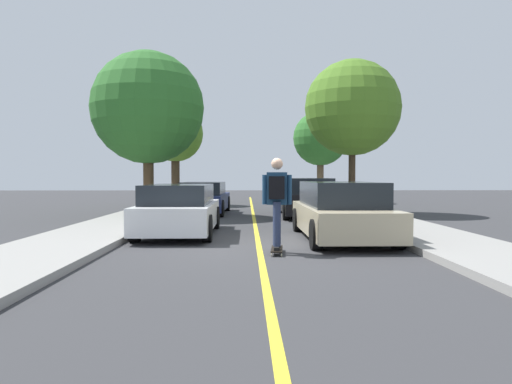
% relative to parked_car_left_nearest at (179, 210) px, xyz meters
% --- Properties ---
extents(ground, '(80.00, 80.00, 0.00)m').
position_rel_parked_car_left_nearest_xyz_m(ground, '(2.01, -2.34, -0.66)').
color(ground, '#353538').
extents(sidewalk_left, '(2.19, 56.00, 0.14)m').
position_rel_parked_car_left_nearest_xyz_m(sidewalk_left, '(-2.14, -2.34, -0.59)').
color(sidewalk_left, gray).
rests_on(sidewalk_left, ground).
extents(sidewalk_right, '(2.19, 56.00, 0.14)m').
position_rel_parked_car_left_nearest_xyz_m(sidewalk_right, '(6.16, -2.34, -0.59)').
color(sidewalk_right, gray).
rests_on(sidewalk_right, ground).
extents(center_line, '(0.12, 39.20, 0.01)m').
position_rel_parked_car_left_nearest_xyz_m(center_line, '(2.01, 1.66, -0.66)').
color(center_line, gold).
rests_on(center_line, ground).
extents(parked_car_left_nearest, '(1.89, 4.15, 1.31)m').
position_rel_parked_car_left_nearest_xyz_m(parked_car_left_nearest, '(0.00, 0.00, 0.00)').
color(parked_car_left_nearest, white).
rests_on(parked_car_left_nearest, ground).
extents(parked_car_left_near, '(2.02, 4.56, 1.29)m').
position_rel_parked_car_left_nearest_xyz_m(parked_car_left_near, '(-0.00, 6.77, -0.03)').
color(parked_car_left_near, navy).
rests_on(parked_car_left_near, ground).
extents(parked_car_right_nearest, '(1.95, 4.61, 1.38)m').
position_rel_parked_car_left_nearest_xyz_m(parked_car_right_nearest, '(4.02, -0.90, 0.03)').
color(parked_car_right_nearest, '#BCAD89').
rests_on(parked_car_right_nearest, ground).
extents(parked_car_right_near, '(2.04, 4.68, 1.45)m').
position_rel_parked_car_left_nearest_xyz_m(parked_car_right_near, '(4.02, 5.48, 0.06)').
color(parked_car_right_near, black).
rests_on(parked_car_right_near, ground).
extents(street_tree_left_nearest, '(4.22, 4.22, 6.08)m').
position_rel_parked_car_left_nearest_xyz_m(street_tree_left_nearest, '(-1.97, 5.54, 3.43)').
color(street_tree_left_nearest, '#4C3823').
rests_on(street_tree_left_nearest, sidewalk_left).
extents(street_tree_left_near, '(2.91, 2.91, 5.05)m').
position_rel_parked_car_left_nearest_xyz_m(street_tree_left_near, '(-1.97, 12.15, 3.04)').
color(street_tree_left_near, '#3D2D1E').
rests_on(street_tree_left_near, sidewalk_left).
extents(street_tree_right_nearest, '(3.83, 3.83, 6.04)m').
position_rel_parked_car_left_nearest_xyz_m(street_tree_right_nearest, '(6.00, 6.47, 3.60)').
color(street_tree_right_nearest, '#3D2D1E').
rests_on(street_tree_right_nearest, sidewalk_right).
extents(street_tree_right_near, '(3.14, 3.14, 5.14)m').
position_rel_parked_car_left_nearest_xyz_m(street_tree_right_near, '(6.00, 14.39, 3.02)').
color(street_tree_right_near, brown).
rests_on(street_tree_right_near, sidewalk_right).
extents(fire_hydrant, '(0.20, 0.20, 0.70)m').
position_rel_parked_car_left_nearest_xyz_m(fire_hydrant, '(5.52, 0.28, -0.17)').
color(fire_hydrant, '#B2140F').
rests_on(fire_hydrant, sidewalk_right).
extents(skateboard, '(0.29, 0.86, 0.10)m').
position_rel_parked_car_left_nearest_xyz_m(skateboard, '(2.34, -2.94, -0.57)').
color(skateboard, black).
rests_on(skateboard, ground).
extents(skateboarder, '(0.59, 0.71, 1.78)m').
position_rel_parked_car_left_nearest_xyz_m(skateboarder, '(2.34, -2.97, 0.46)').
color(skateboarder, black).
rests_on(skateboarder, skateboard).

